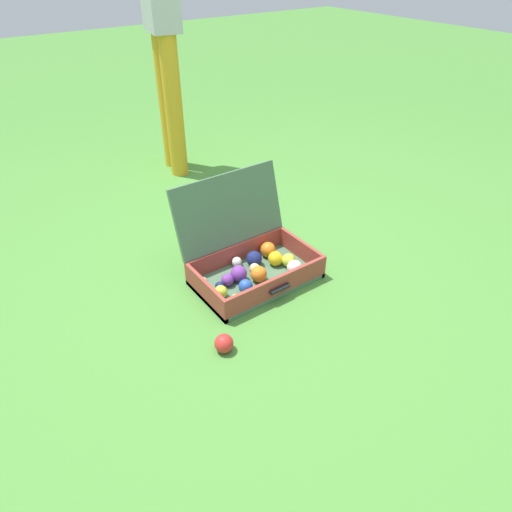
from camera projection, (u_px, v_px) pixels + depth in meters
name	position (u px, v px, depth m)	size (l,w,h in m)	color
ground_plane	(245.00, 282.00, 2.35)	(16.00, 16.00, 0.00)	#4C8C38
open_suitcase	(250.00, 258.00, 2.34)	(0.60, 0.50, 0.48)	#4C7051
stray_ball_on_grass	(224.00, 343.00, 1.94)	(0.08, 0.08, 0.08)	red
bystander_person	(162.00, 22.00, 2.93)	(0.24, 0.35, 1.72)	gold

